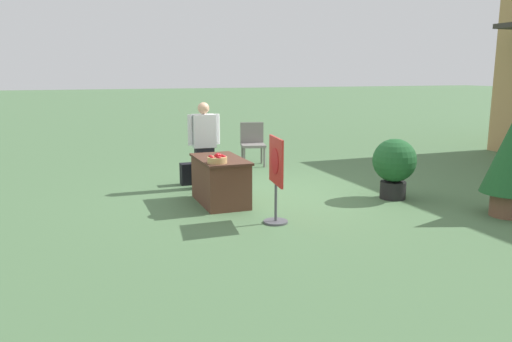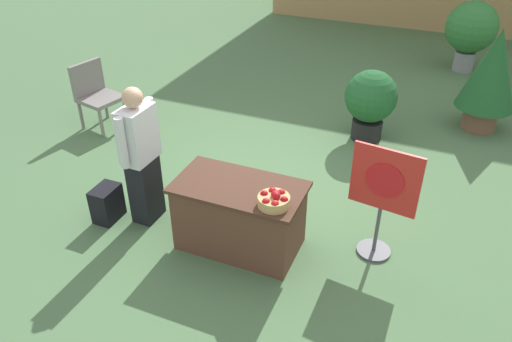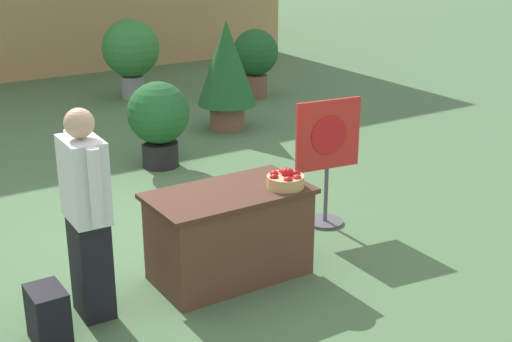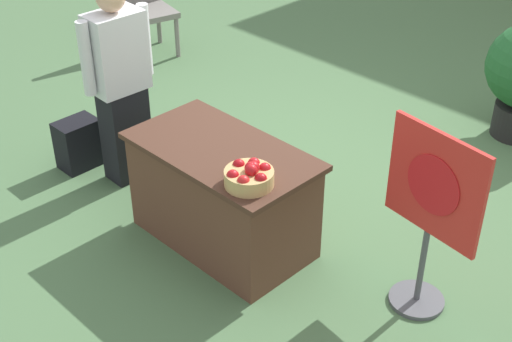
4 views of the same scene
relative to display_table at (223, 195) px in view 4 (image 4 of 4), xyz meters
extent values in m
plane|color=#4C7047|center=(-0.22, 1.01, -0.39)|extent=(120.00, 120.00, 0.00)
cube|color=brown|center=(0.00, 0.00, -0.02)|extent=(1.25, 0.69, 0.73)
cube|color=#492C20|center=(0.00, 0.00, 0.36)|extent=(1.33, 0.73, 0.04)
cylinder|color=tan|center=(0.44, -0.17, 0.43)|extent=(0.31, 0.31, 0.10)
sphere|color=#A30F14|center=(0.55, -0.18, 0.47)|extent=(0.08, 0.08, 0.08)
sphere|color=red|center=(0.48, -0.08, 0.47)|extent=(0.08, 0.08, 0.08)
sphere|color=red|center=(0.39, -0.08, 0.47)|extent=(0.08, 0.08, 0.08)
sphere|color=#A30F14|center=(0.34, -0.16, 0.47)|extent=(0.08, 0.08, 0.08)
sphere|color=red|center=(0.40, -0.27, 0.47)|extent=(0.08, 0.08, 0.08)
sphere|color=red|center=(0.49, -0.27, 0.47)|extent=(0.08, 0.08, 0.08)
sphere|color=red|center=(0.47, -0.18, 0.50)|extent=(0.08, 0.08, 0.08)
sphere|color=red|center=(0.45, -0.16, 0.50)|extent=(0.08, 0.08, 0.08)
sphere|color=red|center=(0.46, -0.15, 0.50)|extent=(0.08, 0.08, 0.08)
cube|color=black|center=(-1.18, 0.04, 0.00)|extent=(0.25, 0.35, 0.78)
cube|color=silver|center=(-1.18, 0.04, 0.70)|extent=(0.27, 0.43, 0.62)
cylinder|color=silver|center=(-1.18, 0.30, 0.73)|extent=(0.09, 0.09, 0.57)
cylinder|color=silver|center=(-1.19, -0.22, 0.73)|extent=(0.09, 0.09, 0.57)
cube|color=black|center=(-1.59, -0.17, -0.18)|extent=(0.24, 0.34, 0.42)
cylinder|color=#4C4C51|center=(1.36, 0.44, -0.37)|extent=(0.36, 0.36, 0.03)
cylinder|color=#4C4C51|center=(1.36, 0.44, -0.08)|extent=(0.04, 0.04, 0.55)
cube|color=red|center=(1.36, 0.44, 0.53)|extent=(0.68, 0.12, 0.68)
cylinder|color=red|center=(1.36, 0.42, 0.53)|extent=(0.38, 0.06, 0.38)
cylinder|color=gray|center=(-2.77, 1.88, -0.16)|extent=(0.05, 0.05, 0.45)
cylinder|color=gray|center=(-2.88, 1.42, -0.16)|extent=(0.05, 0.05, 0.45)
cylinder|color=gray|center=(-3.23, 1.98, -0.16)|extent=(0.05, 0.05, 0.45)
cylinder|color=gray|center=(-3.34, 1.52, -0.16)|extent=(0.05, 0.05, 0.45)
cube|color=gray|center=(-3.05, 1.70, 0.09)|extent=(0.66, 0.66, 0.06)
camera|label=1|loc=(7.85, -2.28, 1.78)|focal=35.00mm
camera|label=2|loc=(1.76, -3.76, 3.21)|focal=35.00mm
camera|label=3|loc=(-2.74, -4.67, 2.47)|focal=50.00mm
camera|label=4|loc=(3.06, -2.73, 2.84)|focal=50.00mm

